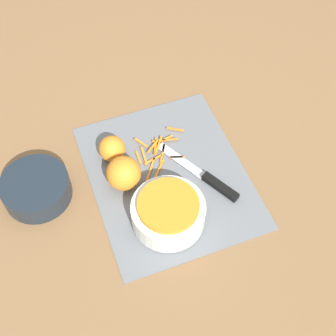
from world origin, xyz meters
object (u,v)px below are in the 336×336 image
(bowl_speckled, at_px, (168,212))
(orange_left, at_px, (124,173))
(knife, at_px, (211,180))
(bowl_dark, at_px, (36,189))
(orange_right, at_px, (112,149))

(bowl_speckled, height_order, orange_left, orange_left)
(bowl_speckled, height_order, knife, bowl_speckled)
(bowl_speckled, relative_size, bowl_dark, 1.04)
(orange_left, bearing_deg, bowl_speckled, -154.42)
(bowl_speckled, bearing_deg, orange_right, 17.05)
(bowl_speckled, xyz_separation_m, bowl_dark, (0.18, 0.27, -0.01))
(bowl_speckled, bearing_deg, orange_left, 25.58)
(bowl_speckled, distance_m, orange_right, 0.23)
(knife, distance_m, orange_right, 0.26)
(orange_left, bearing_deg, knife, -109.78)
(bowl_speckled, xyz_separation_m, knife, (0.06, -0.13, -0.03))
(bowl_speckled, xyz_separation_m, orange_left, (0.13, 0.06, 0.01))
(orange_left, relative_size, orange_right, 1.26)
(knife, distance_m, orange_left, 0.21)
(bowl_speckled, height_order, orange_right, bowl_speckled)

